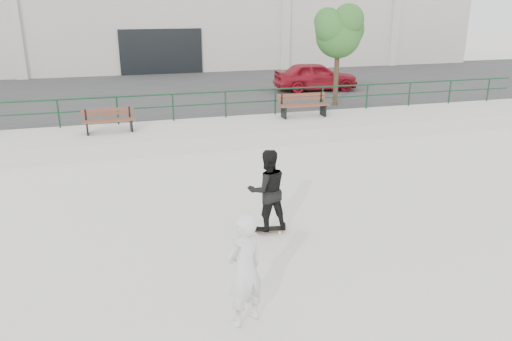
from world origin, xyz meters
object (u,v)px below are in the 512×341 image
object	(u,v)px
bench_left	(109,121)
red_car	(316,76)
bench_right	(303,105)
seated_skater	(245,270)
skateboard	(267,229)
standing_skater	(267,190)
tree	(339,30)

from	to	relation	value
bench_left	red_car	size ratio (longest dim) A/B	0.43
bench_right	seated_skater	size ratio (longest dim) A/B	1.06
red_car	skateboard	size ratio (longest dim) A/B	5.16
skateboard	standing_skater	world-z (taller)	standing_skater
bench_right	seated_skater	world-z (taller)	seated_skater
tree	skateboard	xyz separation A→B (m)	(-6.28, -10.19, -3.56)
bench_left	red_car	bearing A→B (deg)	26.84
skateboard	red_car	bearing A→B (deg)	72.43
standing_skater	seated_skater	distance (m)	3.20
bench_right	tree	bearing A→B (deg)	40.02
standing_skater	bench_right	bearing A→B (deg)	-117.34
red_car	skateboard	distance (m)	15.63
red_car	skateboard	world-z (taller)	red_car
bench_left	skateboard	bearing A→B (deg)	-72.52
bench_right	red_car	world-z (taller)	red_car
bench_right	skateboard	xyz separation A→B (m)	(-4.10, -8.45, -0.87)
bench_left	tree	bearing A→B (deg)	9.18
skateboard	standing_skater	bearing A→B (deg)	112.79
bench_left	bench_right	distance (m)	7.25
bench_right	tree	world-z (taller)	tree
bench_left	skateboard	distance (m)	8.64
bench_left	standing_skater	distance (m)	8.60
tree	seated_skater	bearing A→B (deg)	-119.94
red_car	standing_skater	xyz separation A→B (m)	(-6.91, -13.98, -0.23)
skateboard	bench_left	bearing A→B (deg)	120.09
standing_skater	skateboard	bearing A→B (deg)	102.60
standing_skater	seated_skater	world-z (taller)	standing_skater
bench_left	seated_skater	world-z (taller)	seated_skater
bench_left	seated_skater	distance (m)	11.10
tree	red_car	size ratio (longest dim) A/B	1.01
standing_skater	bench_left	bearing A→B (deg)	-70.10
tree	standing_skater	distance (m)	12.26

